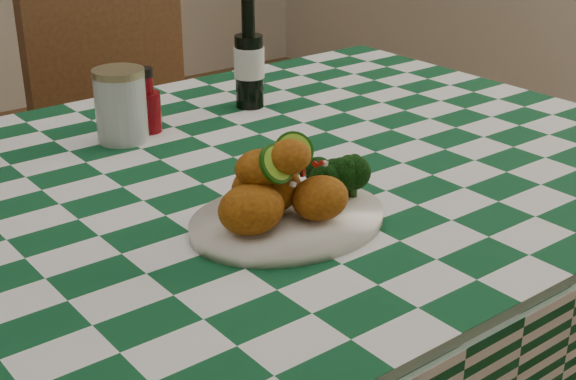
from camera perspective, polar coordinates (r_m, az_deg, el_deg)
plate at (r=1.10m, az=0.00°, el=-2.20°), size 0.30×0.25×0.02m
fried_chicken_pile at (r=1.07m, az=-0.27°, el=0.79°), size 0.17×0.13×0.11m
broccoli_side at (r=1.14m, az=3.23°, el=1.06°), size 0.08×0.08×0.06m
ketchup_bottle at (r=1.47m, az=-10.05°, el=6.31°), size 0.06×0.06×0.12m
mason_jar at (r=1.43m, az=-11.80°, el=5.91°), size 0.11×0.11×0.13m
beer_bottle at (r=1.58m, az=-2.79°, el=9.64°), size 0.07×0.07×0.21m
wooden_chair_right at (r=2.11m, az=-9.47°, el=1.64°), size 0.47×0.49×0.99m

